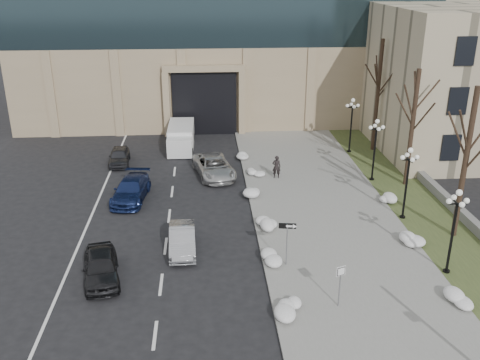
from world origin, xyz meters
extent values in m
plane|color=black|center=(0.00, 0.00, 0.00)|extent=(160.00, 160.00, 0.00)
cube|color=gray|center=(3.50, 14.00, 0.06)|extent=(9.00, 40.00, 0.12)
cube|color=gray|center=(-1.00, 14.00, 0.07)|extent=(0.30, 40.00, 0.14)
cube|color=#394723|center=(10.00, 14.00, 0.05)|extent=(4.00, 40.00, 0.10)
cube|color=gray|center=(12.00, 16.00, 0.35)|extent=(0.50, 30.00, 0.70)
cube|color=tan|center=(-2.00, 42.00, 4.00)|extent=(40.00, 20.00, 8.00)
cube|color=black|center=(-4.00, 33.00, 3.00)|extent=(6.00, 2.50, 6.00)
cube|color=tan|center=(-4.00, 31.60, 6.30)|extent=(7.50, 0.60, 0.60)
cube|color=tan|center=(-7.50, 31.60, 3.00)|extent=(0.60, 0.60, 6.00)
cube|color=tan|center=(-0.50, 31.60, 3.00)|extent=(0.60, 0.60, 6.00)
cube|color=black|center=(14.00, 19.00, 2.50)|extent=(1.40, 0.25, 2.00)
cube|color=black|center=(14.00, 19.00, 6.00)|extent=(1.40, 0.25, 2.00)
cube|color=black|center=(14.00, 19.00, 9.50)|extent=(1.40, 0.25, 2.00)
imported|color=black|center=(-9.55, 6.73, 0.74)|extent=(2.54, 4.57, 1.47)
imported|color=#A1A3A9|center=(-5.51, 9.45, 0.68)|extent=(1.59, 4.17, 1.36)
imported|color=navy|center=(-9.21, 16.79, 0.73)|extent=(2.60, 5.25, 1.47)
imported|color=#B8B8B8|center=(-3.43, 20.87, 0.75)|extent=(3.58, 5.83, 1.51)
imported|color=#313237|center=(-10.99, 24.08, 0.66)|extent=(1.81, 3.96, 1.32)
imported|color=black|center=(1.22, 19.87, 0.99)|extent=(0.66, 0.46, 1.74)
cube|color=silver|center=(-6.13, 28.43, 0.98)|extent=(2.24, 4.96, 1.97)
cube|color=silver|center=(-6.18, 25.47, 0.89)|extent=(2.09, 1.61, 1.58)
cylinder|color=black|center=(-7.16, 25.69, 0.34)|extent=(0.26, 0.69, 0.69)
cylinder|color=black|center=(-5.19, 25.66, 0.34)|extent=(0.26, 0.69, 0.69)
cylinder|color=black|center=(-7.09, 29.92, 0.34)|extent=(0.26, 0.69, 0.69)
cylinder|color=black|center=(-5.12, 29.89, 0.34)|extent=(0.26, 0.69, 0.69)
cylinder|color=slate|center=(0.06, 7.31, 1.25)|extent=(0.06, 0.06, 2.50)
cube|color=black|center=(0.06, 7.31, 2.41)|extent=(0.91, 0.17, 0.31)
cube|color=white|center=(0.20, 7.27, 2.41)|extent=(0.43, 0.07, 0.12)
cone|color=white|center=(0.44, 7.23, 2.41)|extent=(0.25, 0.28, 0.25)
cylinder|color=slate|center=(1.93, 3.42, 1.10)|extent=(0.06, 0.06, 2.19)
cube|color=white|center=(1.93, 3.42, 1.99)|extent=(0.46, 0.20, 0.48)
cube|color=black|center=(1.94, 3.40, 1.99)|extent=(0.40, 0.15, 0.42)
cube|color=white|center=(1.94, 3.39, 1.99)|extent=(0.34, 0.13, 0.36)
ellipsoid|color=white|center=(-0.34, 3.06, 0.30)|extent=(1.10, 1.60, 0.36)
ellipsoid|color=white|center=(-0.75, 7.49, 0.30)|extent=(1.10, 1.60, 0.36)
ellipsoid|color=white|center=(-0.58, 11.62, 0.30)|extent=(1.10, 1.60, 0.36)
ellipsoid|color=white|center=(-0.65, 16.43, 0.30)|extent=(1.10, 1.60, 0.36)
ellipsoid|color=white|center=(-0.40, 20.67, 0.30)|extent=(1.10, 1.60, 0.36)
ellipsoid|color=white|center=(-0.72, 24.45, 0.30)|extent=(1.10, 1.60, 0.36)
ellipsoid|color=white|center=(7.72, 3.36, 0.30)|extent=(1.10, 1.60, 0.36)
ellipsoid|color=white|center=(7.67, 8.90, 0.30)|extent=(1.10, 1.60, 0.36)
ellipsoid|color=white|center=(7.89, 14.90, 0.30)|extent=(1.10, 1.60, 0.36)
cylinder|color=black|center=(8.30, 6.00, 0.10)|extent=(0.36, 0.36, 0.20)
cylinder|color=black|center=(8.30, 6.00, 2.00)|extent=(0.14, 0.14, 4.00)
cylinder|color=black|center=(8.30, 6.00, 4.00)|extent=(0.10, 0.90, 0.10)
cylinder|color=black|center=(8.30, 6.00, 4.00)|extent=(0.90, 0.10, 0.10)
sphere|color=white|center=(8.30, 6.00, 4.60)|extent=(0.32, 0.32, 0.32)
sphere|color=white|center=(8.75, 6.00, 4.15)|extent=(0.28, 0.28, 0.28)
sphere|color=white|center=(7.85, 6.00, 4.15)|extent=(0.28, 0.28, 0.28)
sphere|color=white|center=(8.30, 6.45, 4.15)|extent=(0.28, 0.28, 0.28)
sphere|color=white|center=(8.30, 5.55, 4.15)|extent=(0.28, 0.28, 0.28)
cylinder|color=black|center=(8.30, 12.50, 0.10)|extent=(0.36, 0.36, 0.20)
cylinder|color=black|center=(8.30, 12.50, 2.00)|extent=(0.14, 0.14, 4.00)
cylinder|color=black|center=(8.30, 12.50, 4.00)|extent=(0.10, 0.90, 0.10)
cylinder|color=black|center=(8.30, 12.50, 4.00)|extent=(0.90, 0.10, 0.10)
sphere|color=white|center=(8.30, 12.50, 4.60)|extent=(0.32, 0.32, 0.32)
sphere|color=white|center=(8.75, 12.50, 4.15)|extent=(0.28, 0.28, 0.28)
sphere|color=white|center=(7.85, 12.50, 4.15)|extent=(0.28, 0.28, 0.28)
sphere|color=white|center=(8.30, 12.95, 4.15)|extent=(0.28, 0.28, 0.28)
sphere|color=white|center=(8.30, 12.05, 4.15)|extent=(0.28, 0.28, 0.28)
cylinder|color=black|center=(8.30, 19.00, 0.10)|extent=(0.36, 0.36, 0.20)
cylinder|color=black|center=(8.30, 19.00, 2.00)|extent=(0.14, 0.14, 4.00)
cylinder|color=black|center=(8.30, 19.00, 4.00)|extent=(0.10, 0.90, 0.10)
cylinder|color=black|center=(8.30, 19.00, 4.00)|extent=(0.90, 0.10, 0.10)
sphere|color=white|center=(8.30, 19.00, 4.60)|extent=(0.32, 0.32, 0.32)
sphere|color=white|center=(8.75, 19.00, 4.15)|extent=(0.28, 0.28, 0.28)
sphere|color=white|center=(7.85, 19.00, 4.15)|extent=(0.28, 0.28, 0.28)
sphere|color=white|center=(8.30, 19.45, 4.15)|extent=(0.28, 0.28, 0.28)
sphere|color=white|center=(8.30, 18.55, 4.15)|extent=(0.28, 0.28, 0.28)
cylinder|color=black|center=(8.30, 25.50, 0.10)|extent=(0.36, 0.36, 0.20)
cylinder|color=black|center=(8.30, 25.50, 2.00)|extent=(0.14, 0.14, 4.00)
cylinder|color=black|center=(8.30, 25.50, 4.00)|extent=(0.10, 0.90, 0.10)
cylinder|color=black|center=(8.30, 25.50, 4.00)|extent=(0.90, 0.10, 0.10)
sphere|color=white|center=(8.30, 25.50, 4.60)|extent=(0.32, 0.32, 0.32)
sphere|color=white|center=(8.75, 25.50, 4.15)|extent=(0.28, 0.28, 0.28)
sphere|color=white|center=(7.85, 25.50, 4.15)|extent=(0.28, 0.28, 0.28)
sphere|color=white|center=(8.30, 25.95, 4.15)|extent=(0.28, 0.28, 0.28)
sphere|color=white|center=(8.30, 25.05, 4.15)|extent=(0.28, 0.28, 0.28)
cylinder|color=black|center=(10.50, 10.00, 4.50)|extent=(0.32, 0.32, 9.00)
cylinder|color=black|center=(10.50, 18.00, 4.25)|extent=(0.32, 0.32, 8.50)
cylinder|color=black|center=(10.50, 26.00, 4.75)|extent=(0.32, 0.32, 9.50)
camera|label=1|loc=(-4.16, -17.26, 14.92)|focal=40.00mm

